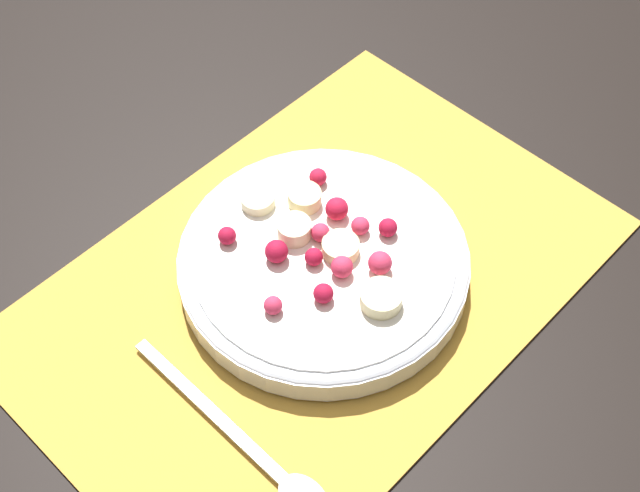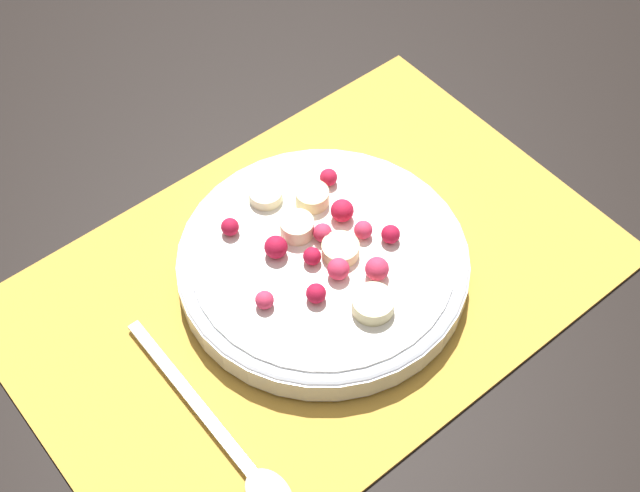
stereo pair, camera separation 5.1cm
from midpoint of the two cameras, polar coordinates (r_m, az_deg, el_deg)
The scene contains 4 objects.
ground_plane at distance 0.72m, azimuth -2.42°, elevation -2.58°, with size 3.00×3.00×0.00m, color black.
placemat at distance 0.72m, azimuth -2.43°, elevation -2.44°, with size 0.47×0.32×0.01m.
fruit_bowl at distance 0.71m, azimuth -2.05°, elevation -0.89°, with size 0.23×0.23×0.04m.
spoon at distance 0.64m, azimuth -5.85°, elevation -13.74°, with size 0.03×0.19×0.01m.
Camera 1 is at (-0.29, -0.28, 0.59)m, focal length 50.00 mm.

